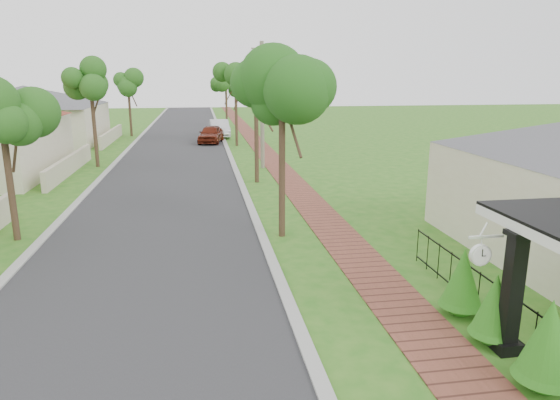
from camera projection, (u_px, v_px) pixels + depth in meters
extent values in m
plane|color=#286718|center=(273.00, 344.00, 10.21)|extent=(160.00, 160.00, 0.00)
cube|color=#28282B|center=(172.00, 171.00, 28.92)|extent=(7.00, 120.00, 0.02)
cube|color=#9E9E99|center=(235.00, 169.00, 29.47)|extent=(0.30, 120.00, 0.10)
cube|color=#9E9E99|center=(107.00, 172.00, 28.36)|extent=(0.30, 120.00, 0.10)
cube|color=brown|center=(278.00, 168.00, 29.87)|extent=(1.50, 120.00, 0.03)
cube|color=black|center=(512.00, 293.00, 9.64)|extent=(0.30, 0.30, 2.52)
cube|color=black|center=(506.00, 346.00, 9.92)|extent=(0.48, 0.48, 0.24)
cube|color=black|center=(519.00, 234.00, 9.35)|extent=(0.42, 0.42, 0.10)
cube|color=black|center=(497.00, 286.00, 10.73)|extent=(0.03, 8.00, 0.03)
cube|color=black|center=(493.00, 320.00, 10.92)|extent=(0.03, 8.00, 0.03)
cylinder|color=black|center=(559.00, 354.00, 8.92)|extent=(0.02, 0.02, 1.00)
cylinder|color=black|center=(535.00, 335.00, 9.56)|extent=(0.02, 0.02, 1.00)
cylinder|color=black|center=(514.00, 319.00, 10.20)|extent=(0.02, 0.02, 1.00)
cylinder|color=black|center=(495.00, 305.00, 10.84)|extent=(0.02, 0.02, 1.00)
cylinder|color=black|center=(479.00, 292.00, 11.48)|extent=(0.02, 0.02, 1.00)
cylinder|color=black|center=(464.00, 281.00, 12.12)|extent=(0.02, 0.02, 1.00)
cylinder|color=black|center=(451.00, 270.00, 12.76)|extent=(0.02, 0.02, 1.00)
cylinder|color=black|center=(438.00, 261.00, 13.40)|extent=(0.02, 0.02, 1.00)
cylinder|color=black|center=(428.00, 253.00, 14.03)|extent=(0.02, 0.02, 1.00)
cylinder|color=black|center=(418.00, 245.00, 14.67)|extent=(0.02, 0.02, 1.00)
cylinder|color=#382619|center=(256.00, 138.00, 25.22)|extent=(0.22, 0.22, 4.55)
sphere|color=#1D4E14|center=(256.00, 90.00, 24.64)|extent=(1.70, 1.70, 1.70)
cylinder|color=#382619|center=(236.00, 114.00, 38.59)|extent=(0.22, 0.22, 4.90)
sphere|color=#1D4E14|center=(235.00, 80.00, 37.97)|extent=(1.70, 1.70, 1.70)
cylinder|color=#382619|center=(226.00, 108.00, 52.09)|extent=(0.22, 0.22, 4.20)
sphere|color=#1D4E14|center=(226.00, 86.00, 51.55)|extent=(1.70, 1.70, 1.70)
cylinder|color=#382619|center=(10.00, 184.00, 16.27)|extent=(0.22, 0.22, 3.85)
sphere|color=#1D4E14|center=(2.00, 121.00, 15.77)|extent=(1.60, 1.60, 1.60)
cylinder|color=#382619|center=(94.00, 126.00, 29.55)|extent=(0.22, 0.22, 4.90)
sphere|color=#1D4E14|center=(90.00, 81.00, 28.93)|extent=(1.70, 1.70, 1.70)
cylinder|color=#382619|center=(130.00, 111.00, 44.93)|extent=(0.22, 0.22, 4.55)
sphere|color=#1D4E14|center=(128.00, 83.00, 44.34)|extent=(1.70, 1.70, 1.70)
sphere|color=#255B12|center=(544.00, 371.00, 8.66)|extent=(0.82, 0.82, 0.82)
cone|color=#255B12|center=(549.00, 336.00, 8.50)|extent=(0.94, 0.94, 1.34)
sphere|color=#255B12|center=(492.00, 328.00, 10.19)|extent=(0.73, 0.73, 0.73)
cone|color=#255B12|center=(495.00, 302.00, 10.05)|extent=(0.84, 0.84, 1.19)
sphere|color=#255B12|center=(461.00, 300.00, 11.41)|extent=(0.76, 0.76, 0.76)
cone|color=#255B12|center=(463.00, 275.00, 11.26)|extent=(0.86, 0.86, 1.25)
cube|color=#BFB299|center=(70.00, 165.00, 27.94)|extent=(0.25, 10.00, 1.00)
cube|color=beige|center=(28.00, 125.00, 40.13)|extent=(11.00, 10.00, 3.00)
pyramid|color=#4C4C51|center=(24.00, 96.00, 39.58)|extent=(15.56, 15.56, 1.60)
cube|color=#BFB299|center=(111.00, 136.00, 41.35)|extent=(0.25, 10.00, 1.00)
imported|color=#5F1C0E|center=(211.00, 134.00, 40.69)|extent=(2.48, 4.42, 1.42)
imported|color=silver|center=(219.00, 129.00, 44.55)|extent=(1.78, 4.65, 1.51)
cylinder|color=#382619|center=(282.00, 167.00, 16.54)|extent=(0.22, 0.22, 4.82)
sphere|color=#255D1B|center=(282.00, 88.00, 15.92)|extent=(2.40, 2.40, 2.40)
cylinder|color=slate|center=(262.00, 106.00, 28.85)|extent=(0.24, 0.24, 7.24)
cube|color=slate|center=(262.00, 48.00, 28.07)|extent=(1.20, 0.08, 0.08)
cube|color=white|center=(486.00, 237.00, 9.71)|extent=(0.73, 0.05, 0.05)
cylinder|color=white|center=(481.00, 245.00, 9.74)|extent=(0.02, 0.02, 0.31)
cylinder|color=white|center=(480.00, 255.00, 9.79)|extent=(0.44, 0.10, 0.44)
cylinder|color=white|center=(482.00, 256.00, 9.74)|extent=(0.37, 0.01, 0.37)
cylinder|color=white|center=(479.00, 254.00, 9.84)|extent=(0.37, 0.01, 0.37)
cube|color=black|center=(482.00, 253.00, 9.71)|extent=(0.02, 0.01, 0.15)
cube|color=black|center=(484.00, 256.00, 9.74)|extent=(0.09, 0.01, 0.02)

